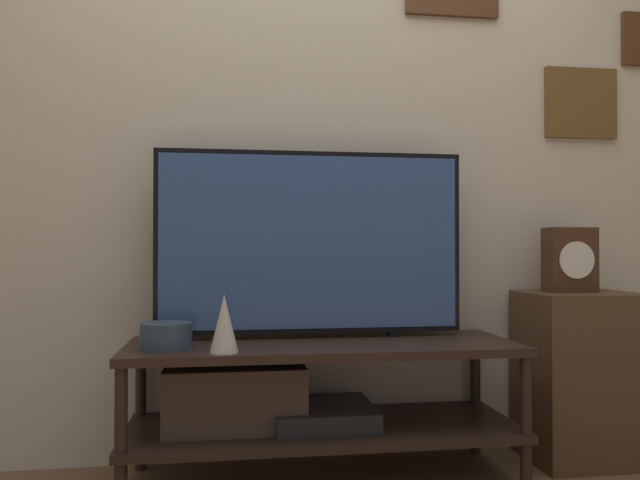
% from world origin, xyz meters
% --- Properties ---
extents(wall_back, '(6.40, 0.08, 2.70)m').
position_xyz_m(wall_back, '(0.00, 0.59, 1.36)').
color(wall_back, beige).
rests_on(wall_back, ground_plane).
extents(media_console, '(1.40, 0.50, 0.50)m').
position_xyz_m(media_console, '(-0.11, 0.29, 0.32)').
color(media_console, black).
rests_on(media_console, ground_plane).
extents(television, '(1.17, 0.05, 0.71)m').
position_xyz_m(television, '(-0.03, 0.40, 0.86)').
color(television, black).
rests_on(television, media_console).
extents(vase_wide_bowl, '(0.17, 0.17, 0.09)m').
position_xyz_m(vase_wide_bowl, '(-0.55, 0.22, 0.54)').
color(vase_wide_bowl, '#2D4251').
rests_on(vase_wide_bowl, media_console).
extents(vase_slim_bronze, '(0.09, 0.09, 0.19)m').
position_xyz_m(vase_slim_bronze, '(-0.35, 0.11, 0.60)').
color(vase_slim_bronze, beige).
rests_on(vase_slim_bronze, media_console).
extents(side_table, '(0.44, 0.35, 0.66)m').
position_xyz_m(side_table, '(1.05, 0.36, 0.33)').
color(side_table, '#513823').
rests_on(side_table, ground_plane).
extents(mantel_clock, '(0.20, 0.11, 0.26)m').
position_xyz_m(mantel_clock, '(1.02, 0.39, 0.79)').
color(mantel_clock, '#422819').
rests_on(mantel_clock, side_table).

